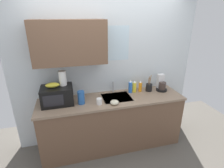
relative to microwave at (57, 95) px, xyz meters
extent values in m
cube|color=silver|center=(0.83, 0.30, 0.21)|extent=(3.11, 0.10, 2.50)
cube|color=brown|center=(0.25, 0.09, 0.75)|extent=(1.04, 0.32, 0.62)
cube|color=silver|center=(0.92, 0.26, 0.69)|extent=(0.56, 0.02, 0.55)
cube|color=brown|center=(0.83, -0.05, -0.60)|extent=(2.31, 0.60, 0.86)
cube|color=#8C725B|center=(0.83, -0.05, -0.15)|extent=(2.34, 0.63, 0.03)
cube|color=#9EA0A5|center=(0.92, -0.03, -0.21)|extent=(0.46, 0.38, 0.14)
cylinder|color=#B2B5BA|center=(0.92, 0.19, -0.04)|extent=(0.03, 0.03, 0.19)
cube|color=black|center=(0.00, 0.00, 0.00)|extent=(0.46, 0.34, 0.27)
cube|color=black|center=(-0.05, -0.17, 0.00)|extent=(0.28, 0.01, 0.17)
ellipsoid|color=gold|center=(-0.05, 0.00, 0.17)|extent=(0.20, 0.11, 0.07)
cylinder|color=white|center=(0.10, 0.05, 0.24)|extent=(0.11, 0.11, 0.22)
cylinder|color=black|center=(1.77, 0.03, -0.12)|extent=(0.19, 0.19, 0.03)
cylinder|color=#3F332D|center=(1.77, 0.02, -0.04)|extent=(0.12, 0.12, 0.13)
cube|color=silver|center=(1.77, 0.10, 0.01)|extent=(0.11, 0.09, 0.26)
cylinder|color=blue|center=(1.20, 0.10, -0.04)|extent=(0.06, 0.06, 0.19)
cone|color=white|center=(1.20, 0.10, 0.07)|extent=(0.05, 0.05, 0.04)
cylinder|color=yellow|center=(1.27, 0.10, -0.05)|extent=(0.07, 0.07, 0.17)
cone|color=white|center=(1.27, 0.10, 0.06)|extent=(0.05, 0.05, 0.04)
cylinder|color=orange|center=(1.38, 0.10, -0.05)|extent=(0.06, 0.06, 0.16)
cone|color=white|center=(1.38, 0.10, 0.05)|extent=(0.04, 0.04, 0.04)
cylinder|color=#2659A5|center=(0.34, -0.10, -0.03)|extent=(0.10, 0.10, 0.20)
cylinder|color=white|center=(0.60, -0.19, -0.09)|extent=(0.08, 0.08, 0.09)
cylinder|color=black|center=(1.54, 0.07, -0.07)|extent=(0.11, 0.11, 0.13)
cylinder|color=olive|center=(1.52, 0.07, 0.01)|extent=(0.01, 0.02, 0.21)
cylinder|color=olive|center=(1.55, 0.08, 0.03)|extent=(0.03, 0.03, 0.25)
cylinder|color=olive|center=(1.54, 0.05, 0.03)|extent=(0.03, 0.02, 0.24)
ellipsoid|color=beige|center=(0.82, -0.25, -0.10)|extent=(0.13, 0.13, 0.06)
camera|label=1|loc=(0.18, -2.51, 1.13)|focal=28.20mm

